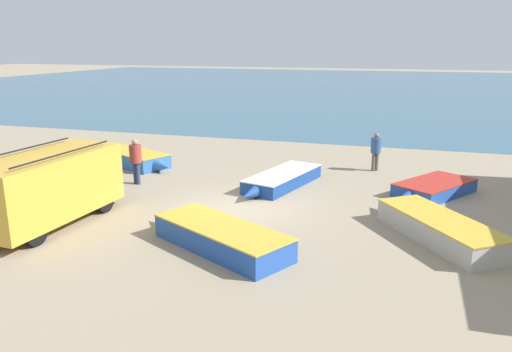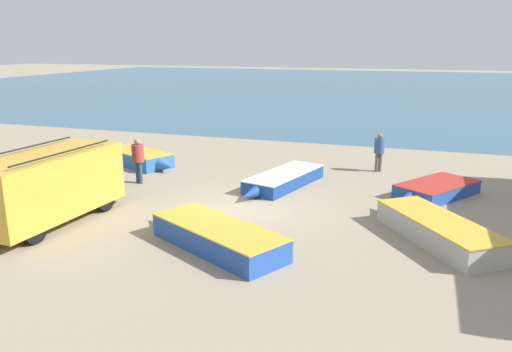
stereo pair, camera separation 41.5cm
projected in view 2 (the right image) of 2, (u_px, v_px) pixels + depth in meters
name	position (u px, v px, depth m)	size (l,w,h in m)	color
ground_plane	(240.00, 209.00, 16.82)	(200.00, 200.00, 0.00)	gray
sea_water	(380.00, 87.00, 64.43)	(120.00, 80.00, 0.01)	#33607A
parked_van	(48.00, 185.00, 15.30)	(2.32, 5.08, 2.31)	gold
fishing_rowboat_0	(140.00, 158.00, 22.75)	(4.28, 2.85, 0.65)	#2D66AD
fishing_rowboat_1	(434.00, 228.00, 14.12)	(3.80, 4.68, 0.67)	#ADA89E
fishing_rowboat_2	(435.00, 189.00, 18.15)	(3.13, 3.73, 0.50)	#234CA3
fishing_rowboat_3	(283.00, 180.00, 19.39)	(2.41, 4.93, 0.53)	navy
fishing_rowboat_4	(214.00, 235.00, 13.61)	(4.93, 3.28, 0.65)	#234CA3
fisherman_0	(379.00, 149.00, 21.46)	(0.44, 0.44, 1.68)	#5B564C
fisherman_1	(138.00, 157.00, 19.64)	(0.47, 0.47, 1.80)	navy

